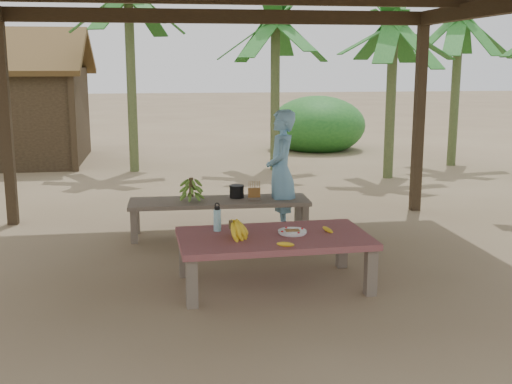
{
  "coord_description": "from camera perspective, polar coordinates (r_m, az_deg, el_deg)",
  "views": [
    {
      "loc": [
        -0.84,
        -6.36,
        2.1
      ],
      "look_at": [
        0.12,
        0.03,
        0.8
      ],
      "focal_mm": 45.0,
      "sensor_mm": 36.0,
      "label": 1
    }
  ],
  "objects": [
    {
      "name": "ground",
      "position": [
        6.75,
        -0.98,
        -6.75
      ],
      "size": [
        80.0,
        80.0,
        0.0
      ],
      "primitive_type": "plane",
      "color": "brown",
      "rests_on": "ground"
    },
    {
      "name": "work_table",
      "position": [
        6.11,
        1.59,
        -4.45
      ],
      "size": [
        1.84,
        1.07,
        0.5
      ],
      "rotation": [
        0.0,
        0.0,
        0.04
      ],
      "color": "brown",
      "rests_on": "ground"
    },
    {
      "name": "bench",
      "position": [
        7.9,
        -3.27,
        -1.09
      ],
      "size": [
        2.21,
        0.65,
        0.45
      ],
      "rotation": [
        0.0,
        0.0,
        -0.02
      ],
      "color": "brown",
      "rests_on": "ground"
    },
    {
      "name": "ripe_banana_bunch",
      "position": [
        5.97,
        -2.25,
        -3.26
      ],
      "size": [
        0.31,
        0.27,
        0.19
      ],
      "primitive_type": null,
      "rotation": [
        0.0,
        0.0,
        -0.03
      ],
      "color": "yellow",
      "rests_on": "work_table"
    },
    {
      "name": "cooking_pot",
      "position": [
        8.0,
        -1.73,
        0.02
      ],
      "size": [
        0.18,
        0.18,
        0.15
      ],
      "primitive_type": "cylinder",
      "color": "black",
      "rests_on": "bench"
    },
    {
      "name": "green_banana_stalk",
      "position": [
        7.85,
        -5.77,
        0.3
      ],
      "size": [
        0.27,
        0.27,
        0.3
      ],
      "primitive_type": null,
      "rotation": [
        0.0,
        0.0,
        -0.02
      ],
      "color": "#598C2D",
      "rests_on": "bench"
    },
    {
      "name": "skewer_rack",
      "position": [
        7.86,
        -0.16,
        0.16
      ],
      "size": [
        0.18,
        0.08,
        0.24
      ],
      "primitive_type": null,
      "rotation": [
        0.0,
        0.0,
        -0.02
      ],
      "color": "#A57F47",
      "rests_on": "bench"
    },
    {
      "name": "loose_banana_side",
      "position": [
        6.24,
        6.39,
        -3.35
      ],
      "size": [
        0.11,
        0.16,
        0.04
      ],
      "primitive_type": "ellipsoid",
      "rotation": [
        0.0,
        0.0,
        0.46
      ],
      "color": "yellow",
      "rests_on": "work_table"
    },
    {
      "name": "woman",
      "position": [
        7.98,
        2.23,
        1.8
      ],
      "size": [
        0.45,
        0.61,
        1.55
      ],
      "primitive_type": "imported",
      "rotation": [
        0.0,
        0.0,
        -1.72
      ],
      "color": "#76B6DF",
      "rests_on": "ground"
    },
    {
      "name": "water_flask",
      "position": [
        6.22,
        -3.46,
        -2.43
      ],
      "size": [
        0.07,
        0.07,
        0.28
      ],
      "color": "#3BA7B9",
      "rests_on": "work_table"
    },
    {
      "name": "banana_plant_ne",
      "position": [
        12.04,
        12.11,
        13.33
      ],
      "size": [
        1.8,
        1.8,
        3.04
      ],
      "color": "#596638",
      "rests_on": "ground"
    },
    {
      "name": "banana_plant_n",
      "position": [
        12.7,
        1.74,
        13.96
      ],
      "size": [
        1.8,
        1.8,
        3.16
      ],
      "color": "#596638",
      "rests_on": "ground"
    },
    {
      "name": "banana_plant_far",
      "position": [
        13.89,
        17.6,
        13.55
      ],
      "size": [
        1.8,
        1.8,
        3.24
      ],
      "color": "#596638",
      "rests_on": "ground"
    },
    {
      "name": "banana_plant_nw",
      "position": [
        12.77,
        -11.27,
        15.99
      ],
      "size": [
        1.8,
        1.8,
        3.67
      ],
      "color": "#596638",
      "rests_on": "ground"
    },
    {
      "name": "plate",
      "position": [
        6.14,
        3.25,
        -3.56
      ],
      "size": [
        0.27,
        0.27,
        0.04
      ],
      "color": "white",
      "rests_on": "work_table"
    },
    {
      "name": "loose_banana_front",
      "position": [
        5.71,
        2.64,
        -4.67
      ],
      "size": [
        0.17,
        0.06,
        0.04
      ],
      "primitive_type": "ellipsoid",
      "rotation": [
        0.0,
        0.0,
        1.68
      ],
      "color": "yellow",
      "rests_on": "work_table"
    }
  ]
}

